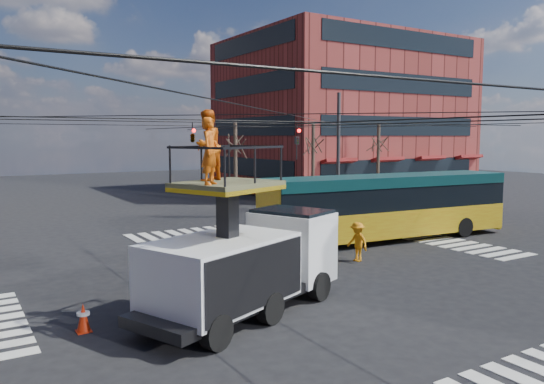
{
  "coord_description": "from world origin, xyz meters",
  "views": [
    {
      "loc": [
        -10.47,
        -16.01,
        5.1
      ],
      "look_at": [
        0.88,
        2.44,
        2.83
      ],
      "focal_mm": 35.0,
      "sensor_mm": 36.0,
      "label": 1
    }
  ],
  "objects": [
    {
      "name": "worker_ground",
      "position": [
        -3.96,
        0.04,
        0.91
      ],
      "size": [
        0.74,
        1.15,
        1.82
      ],
      "primitive_type": "imported",
      "rotation": [
        0.0,
        0.0,
        1.27
      ],
      "color": "orange",
      "rests_on": "ground"
    },
    {
      "name": "traffic_cone",
      "position": [
        -7.63,
        -1.96,
        0.38
      ],
      "size": [
        0.36,
        0.36,
        0.76
      ],
      "primitive_type": "cone",
      "color": "red",
      "rests_on": "ground"
    },
    {
      "name": "ground",
      "position": [
        0.0,
        0.0,
        0.0
      ],
      "size": [
        120.0,
        120.0,
        0.0
      ],
      "primitive_type": "plane",
      "color": "black",
      "rests_on": "ground"
    },
    {
      "name": "overhead_network",
      "position": [
        -0.07,
        0.4,
        4.29
      ],
      "size": [
        24.24,
        24.24,
        8.0
      ],
      "color": "#2D2D30",
      "rests_on": "ground"
    },
    {
      "name": "utility_truck",
      "position": [
        -3.24,
        -2.8,
        1.96
      ],
      "size": [
        7.35,
        4.82,
        5.84
      ],
      "rotation": [
        0.0,
        0.0,
        0.4
      ],
      "color": "black",
      "rests_on": "ground"
    },
    {
      "name": "crosswalks",
      "position": [
        0.0,
        0.0,
        0.01
      ],
      "size": [
        22.4,
        22.4,
        0.02
      ],
      "primitive_type": null,
      "color": "silver",
      "rests_on": "ground"
    },
    {
      "name": "building_ne",
      "position": [
        21.98,
        23.98,
        7.0
      ],
      "size": [
        20.06,
        16.06,
        14.0
      ],
      "color": "maroon",
      "rests_on": "ground"
    },
    {
      "name": "city_bus",
      "position": [
        8.0,
        3.09,
        1.73
      ],
      "size": [
        13.41,
        3.78,
        3.2
      ],
      "rotation": [
        0.0,
        0.0,
        -0.09
      ],
      "color": "orange",
      "rests_on": "ground"
    },
    {
      "name": "tree_b",
      "position": [
        11.0,
        13.5,
        4.63
      ],
      "size": [
        2.0,
        2.0,
        6.0
      ],
      "color": "#382B21",
      "rests_on": "ground"
    },
    {
      "name": "tree_c",
      "position": [
        17.0,
        13.5,
        4.63
      ],
      "size": [
        2.0,
        2.0,
        6.0
      ],
      "color": "#382B21",
      "rests_on": "ground"
    },
    {
      "name": "flagger",
      "position": [
        3.7,
        0.34,
        0.81
      ],
      "size": [
        0.69,
        1.1,
        1.63
      ],
      "primitive_type": "imported",
      "rotation": [
        0.0,
        0.0,
        -1.49
      ],
      "color": "orange",
      "rests_on": "ground"
    },
    {
      "name": "tree_a",
      "position": [
        5.0,
        13.5,
        4.63
      ],
      "size": [
        2.0,
        2.0,
        6.0
      ],
      "color": "#382B21",
      "rests_on": "ground"
    },
    {
      "name": "sidewalk_ne",
      "position": [
        21.0,
        21.0,
        0.06
      ],
      "size": [
        18.0,
        18.0,
        0.12
      ],
      "primitive_type": "cube",
      "color": "slate",
      "rests_on": "ground"
    }
  ]
}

